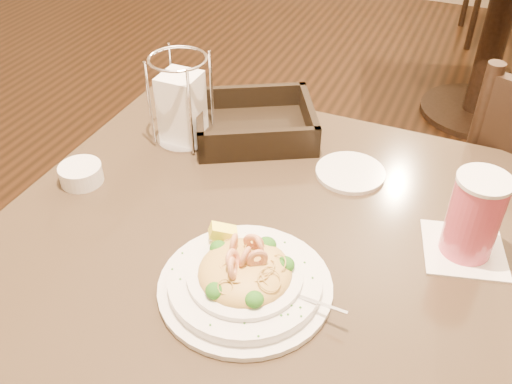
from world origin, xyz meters
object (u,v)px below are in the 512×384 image
at_px(napkin_caddy, 182,106).
at_px(butter_ramekin, 81,174).
at_px(pasta_bowl, 245,277).
at_px(bread_basket, 255,125).
at_px(drink_glass, 474,217).
at_px(side_plate, 350,172).
at_px(background_table, 502,10).
at_px(main_table, 252,322).

bearing_deg(napkin_caddy, butter_ramekin, -117.36).
relative_size(pasta_bowl, bread_basket, 0.96).
bearing_deg(butter_ramekin, drink_glass, 7.53).
bearing_deg(side_plate, background_table, 83.09).
xyz_separation_m(drink_glass, side_plate, (-0.24, 0.14, -0.07)).
distance_m(background_table, butter_ramekin, 2.11).
bearing_deg(bread_basket, background_table, 75.27).
distance_m(pasta_bowl, drink_glass, 0.38).
relative_size(drink_glass, napkin_caddy, 0.85).
xyz_separation_m(main_table, bread_basket, (-0.12, 0.30, 0.26)).
bearing_deg(background_table, pasta_bowl, -97.59).
distance_m(background_table, side_plate, 1.78).
bearing_deg(butter_ramekin, background_table, 70.82).
distance_m(drink_glass, napkin_caddy, 0.61).
relative_size(background_table, drink_glass, 6.73).
bearing_deg(drink_glass, butter_ramekin, -172.47).
height_order(bread_basket, side_plate, bread_basket).
relative_size(bread_basket, butter_ramekin, 3.82).
distance_m(napkin_caddy, butter_ramekin, 0.25).
bearing_deg(bread_basket, side_plate, -14.44).
xyz_separation_m(bread_basket, side_plate, (0.23, -0.06, -0.02)).
bearing_deg(background_table, main_table, -99.20).
bearing_deg(side_plate, butter_ramekin, -154.30).
distance_m(bread_basket, butter_ramekin, 0.38).
bearing_deg(background_table, drink_glass, -89.27).
distance_m(pasta_bowl, side_plate, 0.37).
height_order(background_table, drink_glass, drink_glass).
bearing_deg(pasta_bowl, side_plate, 79.10).
relative_size(bread_basket, napkin_caddy, 1.64).
relative_size(pasta_bowl, drink_glass, 1.87).
bearing_deg(drink_glass, background_table, 90.73).
bearing_deg(main_table, napkin_caddy, 138.78).
bearing_deg(pasta_bowl, drink_glass, 36.21).
distance_m(main_table, pasta_bowl, 0.29).
distance_m(background_table, bread_basket, 1.77).
xyz_separation_m(pasta_bowl, drink_glass, (0.31, 0.22, 0.05)).
bearing_deg(side_plate, pasta_bowl, -100.90).
bearing_deg(butter_ramekin, napkin_caddy, 62.64).
distance_m(main_table, side_plate, 0.36).
relative_size(bread_basket, side_plate, 2.29).
distance_m(drink_glass, butter_ramekin, 0.72).
bearing_deg(side_plate, drink_glass, -29.75).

